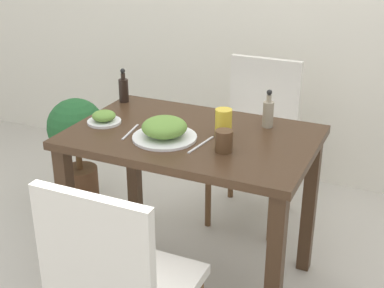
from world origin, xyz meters
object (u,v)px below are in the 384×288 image
object	(u,v)px
condiment_bottle	(268,113)
potted_plant_left	(77,140)
food_plate	(164,129)
side_plate	(104,118)
chair_near	(118,284)
sauce_bottle	(124,89)
chair_far	(257,131)
drink_cup	(224,141)
juice_glass	(223,123)

from	to	relation	value
condiment_bottle	potted_plant_left	distance (m)	1.24
food_plate	side_plate	size ratio (longest dim) A/B	1.79
chair_near	sauce_bottle	distance (m)	1.17
sauce_bottle	chair_far	bearing A→B (deg)	40.22
side_plate	sauce_bottle	size ratio (longest dim) A/B	0.89
chair_far	food_plate	bearing A→B (deg)	-100.73
drink_cup	chair_near	bearing A→B (deg)	-101.04
drink_cup	chair_far	bearing A→B (deg)	98.18
chair_far	juice_glass	size ratio (longest dim) A/B	7.58
chair_far	juice_glass	distance (m)	0.74
chair_near	potted_plant_left	world-z (taller)	chair_near
chair_far	side_plate	bearing A→B (deg)	-122.44
chair_far	juice_glass	xyz separation A→B (m)	(0.06, -0.68, 0.30)
drink_cup	juice_glass	distance (m)	0.16
chair_far	drink_cup	bearing A→B (deg)	-81.82
chair_near	chair_far	xyz separation A→B (m)	(0.00, 1.45, 0.00)
sauce_bottle	potted_plant_left	size ratio (longest dim) A/B	0.26
chair_near	drink_cup	size ratio (longest dim) A/B	10.08
chair_near	side_plate	distance (m)	0.88
drink_cup	sauce_bottle	xyz separation A→B (m)	(-0.68, 0.36, 0.02)
food_plate	sauce_bottle	world-z (taller)	sauce_bottle
juice_glass	sauce_bottle	distance (m)	0.65
food_plate	juice_glass	bearing A→B (deg)	32.59
chair_near	side_plate	bearing A→B (deg)	-55.18
chair_far	sauce_bottle	world-z (taller)	sauce_bottle
chair_far	juice_glass	bearing A→B (deg)	-85.12
food_plate	drink_cup	world-z (taller)	food_plate
food_plate	drink_cup	distance (m)	0.27
side_plate	chair_far	bearing A→B (deg)	57.56
chair_near	potted_plant_left	bearing A→B (deg)	-49.07
side_plate	drink_cup	world-z (taller)	drink_cup
chair_near	side_plate	size ratio (longest dim) A/B	5.86
side_plate	drink_cup	size ratio (longest dim) A/B	1.72
potted_plant_left	drink_cup	bearing A→B (deg)	-24.07
juice_glass	food_plate	bearing A→B (deg)	-147.41
chair_far	drink_cup	world-z (taller)	chair_far
condiment_bottle	drink_cup	bearing A→B (deg)	-103.77
food_plate	potted_plant_left	bearing A→B (deg)	150.07
chair_near	drink_cup	world-z (taller)	chair_near
chair_far	drink_cup	xyz separation A→B (m)	(0.12, -0.83, 0.29)
food_plate	condiment_bottle	distance (m)	0.47
chair_near	juice_glass	bearing A→B (deg)	-94.48
sauce_bottle	juice_glass	bearing A→B (deg)	-18.53
condiment_bottle	potted_plant_left	size ratio (longest dim) A/B	0.26
chair_far	condiment_bottle	distance (m)	0.62
drink_cup	potted_plant_left	bearing A→B (deg)	155.93
chair_near	drink_cup	xyz separation A→B (m)	(0.12, 0.63, 0.29)
chair_far	drink_cup	distance (m)	0.88
chair_far	potted_plant_left	world-z (taller)	chair_far
chair_near	juice_glass	world-z (taller)	chair_near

